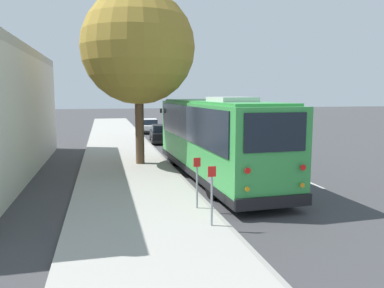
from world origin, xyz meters
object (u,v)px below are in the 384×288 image
sign_post_near (212,195)px  sign_post_far (197,182)px  parked_sedan_white (149,126)px  parked_sedan_black (162,134)px  shuttle_bus (215,135)px  street_tree (138,40)px

sign_post_near → sign_post_far: sign_post_near is taller
parked_sedan_white → parked_sedan_black: bearing=-175.9°
shuttle_bus → parked_sedan_white: shuttle_bus is taller
shuttle_bus → parked_sedan_black: (12.70, 0.35, -1.29)m
sign_post_far → parked_sedan_black: bearing=-5.2°
shuttle_bus → parked_sedan_black: bearing=-0.2°
shuttle_bus → street_tree: 6.36m
street_tree → sign_post_near: size_ratio=5.80×
street_tree → shuttle_bus: bearing=-141.4°
parked_sedan_white → sign_post_near: sign_post_near is taller
shuttle_bus → sign_post_far: size_ratio=7.14×
street_tree → sign_post_near: bearing=-174.3°
parked_sedan_white → street_tree: size_ratio=0.50×
parked_sedan_black → sign_post_far: size_ratio=2.82×
shuttle_bus → sign_post_far: 4.97m
parked_sedan_white → street_tree: bearing=175.2°
shuttle_bus → street_tree: (3.61, 2.88, 4.37)m
parked_sedan_black → street_tree: street_tree is taller
sign_post_near → shuttle_bus: bearing=-17.5°
street_tree → sign_post_near: 11.09m
shuttle_bus → parked_sedan_black: 12.78m
parked_sedan_white → sign_post_far: bearing=-179.9°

